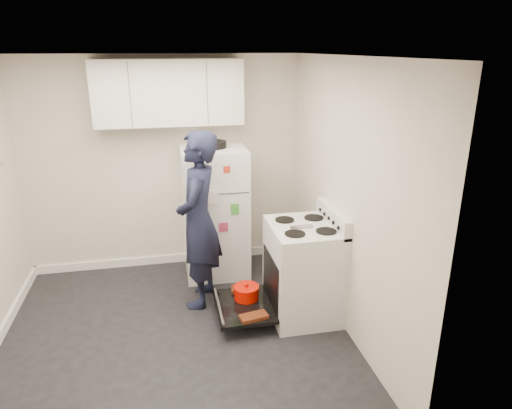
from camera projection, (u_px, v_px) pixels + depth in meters
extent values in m
cube|color=black|center=(176.00, 336.00, 4.28)|extent=(3.20, 3.20, 0.01)
cube|color=white|center=(157.00, 56.00, 3.46)|extent=(3.20, 3.20, 0.01)
cube|color=beige|center=(164.00, 165.00, 5.35)|extent=(3.20, 0.01, 2.50)
cube|color=beige|center=(175.00, 313.00, 2.39)|extent=(3.20, 0.01, 2.50)
cube|color=beige|center=(345.00, 199.00, 4.18)|extent=(0.01, 3.20, 2.50)
cube|color=white|center=(171.00, 259.00, 5.73)|extent=(3.20, 0.03, 0.10)
cube|color=silver|center=(303.00, 272.00, 4.51)|extent=(0.65, 0.76, 0.92)
cube|color=black|center=(296.00, 278.00, 4.52)|extent=(0.53, 0.60, 0.52)
cube|color=orange|center=(322.00, 275.00, 4.57)|extent=(0.02, 0.56, 0.46)
cylinder|color=black|center=(300.00, 293.00, 4.59)|extent=(0.34, 0.34, 0.02)
cube|color=silver|center=(333.00, 218.00, 4.39)|extent=(0.08, 0.76, 0.18)
cube|color=silver|center=(305.00, 227.00, 4.35)|extent=(0.65, 0.76, 0.03)
cube|color=#B2B2B7|center=(301.00, 226.00, 4.29)|extent=(0.22, 0.03, 0.01)
cube|color=black|center=(244.00, 306.00, 4.50)|extent=(0.55, 0.70, 0.03)
cylinder|color=#B2B2B7|center=(219.00, 306.00, 4.44)|extent=(0.02, 0.66, 0.02)
cylinder|color=red|center=(246.00, 293.00, 4.59)|extent=(0.25, 0.25, 0.11)
cylinder|color=red|center=(246.00, 287.00, 4.57)|extent=(0.26, 0.26, 0.02)
sphere|color=red|center=(246.00, 285.00, 4.56)|extent=(0.04, 0.04, 0.04)
cube|color=maroon|center=(254.00, 317.00, 4.26)|extent=(0.28, 0.18, 0.04)
cube|color=maroon|center=(244.00, 289.00, 4.75)|extent=(0.27, 0.16, 0.04)
cube|color=white|center=(215.00, 212.00, 5.29)|extent=(0.72, 0.70, 1.51)
cube|color=#4C4C4C|center=(218.00, 194.00, 4.86)|extent=(0.68, 0.01, 0.01)
cube|color=#B2B2B7|center=(191.00, 185.00, 4.75)|extent=(0.03, 0.03, 0.20)
cube|color=#B2B2B7|center=(193.00, 223.00, 4.89)|extent=(0.03, 0.03, 0.55)
cylinder|color=black|center=(213.00, 144.00, 5.03)|extent=(0.30, 0.30, 0.07)
cube|color=white|center=(213.00, 197.00, 4.85)|extent=(0.12, 0.01, 0.16)
cube|color=#B4CE30|center=(203.00, 177.00, 4.76)|extent=(0.06, 0.01, 0.06)
cube|color=red|center=(227.00, 169.00, 4.78)|extent=(0.07, 0.01, 0.07)
cube|color=#BC355A|center=(224.00, 227.00, 4.99)|extent=(0.10, 0.01, 0.10)
cube|color=green|center=(235.00, 209.00, 4.95)|extent=(0.09, 0.01, 0.12)
cube|color=silver|center=(169.00, 92.00, 4.93)|extent=(1.60, 0.33, 0.70)
imported|color=black|center=(198.00, 221.00, 4.59)|extent=(0.61, 0.76, 1.82)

